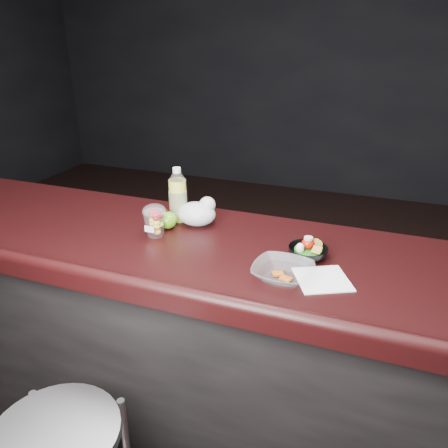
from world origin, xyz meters
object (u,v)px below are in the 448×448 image
at_px(lemonade_bottle, 178,199).
at_px(takeout_bowl, 283,272).
at_px(green_apple, 168,220).
at_px(snack_bowl, 308,251).
at_px(fruit_cup, 155,220).

xyz_separation_m(lemonade_bottle, takeout_bowl, (0.52, -0.32, -0.07)).
bearing_deg(green_apple, takeout_bowl, -23.17).
bearing_deg(takeout_bowl, lemonade_bottle, 148.61).
xyz_separation_m(lemonade_bottle, green_apple, (-0.00, -0.09, -0.06)).
height_order(lemonade_bottle, snack_bowl, lemonade_bottle).
bearing_deg(fruit_cup, snack_bowl, 2.04).
xyz_separation_m(lemonade_bottle, fruit_cup, (-0.02, -0.17, -0.03)).
bearing_deg(snack_bowl, lemonade_bottle, 165.26).
distance_m(green_apple, snack_bowl, 0.57).
xyz_separation_m(snack_bowl, takeout_bowl, (-0.05, -0.17, -0.00)).
xyz_separation_m(fruit_cup, snack_bowl, (0.58, 0.02, -0.04)).
bearing_deg(green_apple, fruit_cup, -99.82).
bearing_deg(takeout_bowl, green_apple, 156.83).
distance_m(fruit_cup, takeout_bowl, 0.56).
height_order(snack_bowl, takeout_bowl, snack_bowl).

